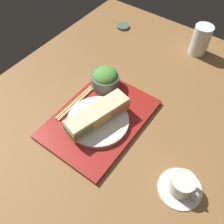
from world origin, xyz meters
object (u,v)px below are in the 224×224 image
object	(u,v)px
sandwich_far	(79,126)
salad_bowl	(105,79)
drinking_glass	(201,40)
small_sauce_dish	(123,26)
sandwich_middle	(98,115)
chopsticks_pair	(76,102)
sandwich_near	(115,104)
coffee_cup	(182,186)
sandwich_plate	(98,121)

from	to	relation	value
sandwich_far	salad_bowl	size ratio (longest dim) A/B	0.89
drinking_glass	small_sauce_dish	size ratio (longest dim) A/B	2.10
sandwich_middle	chopsticks_pair	world-z (taller)	sandwich_middle
sandwich_near	coffee_cup	world-z (taller)	sandwich_near
chopsticks_pair	salad_bowl	bearing A→B (deg)	165.13
chopsticks_pair	small_sauce_dish	size ratio (longest dim) A/B	3.11
chopsticks_pair	small_sauce_dish	bearing A→B (deg)	-164.28
chopsticks_pair	coffee_cup	size ratio (longest dim) A/B	1.48
salad_bowl	drinking_glass	world-z (taller)	drinking_glass
sandwich_plate	coffee_cup	world-z (taller)	coffee_cup
sandwich_middle	small_sauce_dish	distance (cm)	59.14
sandwich_plate	small_sauce_dish	world-z (taller)	sandwich_plate
sandwich_plate	sandwich_far	bearing A→B (deg)	-15.55
salad_bowl	drinking_glass	distance (cm)	45.43
salad_bowl	sandwich_plate	bearing A→B (deg)	28.50
chopsticks_pair	coffee_cup	world-z (taller)	coffee_cup
drinking_glass	coffee_cup	bearing A→B (deg)	20.14
sandwich_near	drinking_glass	size ratio (longest dim) A/B	0.71
sandwich_near	salad_bowl	bearing A→B (deg)	-128.78
sandwich_middle	salad_bowl	distance (cm)	17.35
sandwich_plate	drinking_glass	bearing A→B (deg)	168.96
sandwich_plate	small_sauce_dish	bearing A→B (deg)	-153.70
chopsticks_pair	drinking_glass	distance (cm)	59.15
sandwich_plate	sandwich_far	xyz separation A→B (cm)	(7.02, -1.95, 3.44)
sandwich_near	chopsticks_pair	world-z (taller)	sandwich_near
sandwich_plate	sandwich_near	world-z (taller)	sandwich_near
coffee_cup	drinking_glass	bearing A→B (deg)	-159.86
sandwich_plate	drinking_glass	size ratio (longest dim) A/B	1.64
sandwich_near	sandwich_middle	bearing A→B (deg)	-15.55
salad_bowl	chopsticks_pair	bearing A→B (deg)	-14.87
sandwich_far	salad_bowl	xyz separation A→B (cm)	(-22.27, -6.32, -0.44)
small_sauce_dish	drinking_glass	bearing A→B (deg)	95.47
sandwich_near	sandwich_far	distance (cm)	14.58
coffee_cup	drinking_glass	world-z (taller)	drinking_glass
sandwich_far	drinking_glass	world-z (taller)	drinking_glass
sandwich_far	small_sauce_dish	bearing A→B (deg)	-158.02
chopsticks_pair	sandwich_near	bearing A→B (deg)	110.15
salad_bowl	small_sauce_dish	world-z (taller)	salad_bowl
salad_bowl	chopsticks_pair	xyz separation A→B (cm)	(13.27, -3.52, -3.43)
sandwich_middle	small_sauce_dish	world-z (taller)	sandwich_middle
sandwich_near	sandwich_plate	bearing A→B (deg)	-15.55
salad_bowl	sandwich_far	bearing A→B (deg)	15.85
sandwich_far	small_sauce_dish	distance (cm)	64.74
sandwich_near	salad_bowl	size ratio (longest dim) A/B	0.87
chopsticks_pair	sandwich_middle	bearing A→B (deg)	80.48
drinking_glass	small_sauce_dish	bearing A→B (deg)	-84.53
sandwich_plate	coffee_cup	bearing A→B (deg)	83.26
chopsticks_pair	sandwich_plate	bearing A→B (deg)	80.48
coffee_cup	drinking_glass	xyz separation A→B (cm)	(-60.28, -22.10, 3.81)
chopsticks_pair	drinking_glass	size ratio (longest dim) A/B	1.48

